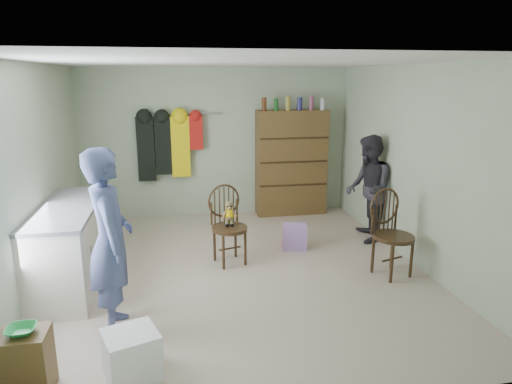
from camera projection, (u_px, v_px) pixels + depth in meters
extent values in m
plane|color=beige|center=(239.00, 271.00, 5.67)|extent=(5.00, 5.00, 0.00)
plane|color=#B1C1A2|center=(217.00, 143.00, 7.74)|extent=(4.50, 0.00, 4.50)
plane|color=#B1C1A2|center=(34.00, 180.00, 4.97)|extent=(0.00, 5.00, 5.00)
plane|color=#B1C1A2|center=(414.00, 166.00, 5.75)|extent=(0.00, 5.00, 5.00)
plane|color=white|center=(237.00, 62.00, 5.05)|extent=(5.00, 5.00, 0.00)
cube|color=silver|center=(70.00, 247.00, 5.22)|extent=(0.60, 1.80, 0.90)
cube|color=slate|center=(66.00, 208.00, 5.10)|extent=(0.64, 1.86, 0.04)
cylinder|color=#99999E|center=(91.00, 252.00, 4.82)|extent=(0.02, 0.02, 0.14)
cylinder|color=#99999E|center=(103.00, 226.00, 5.68)|extent=(0.02, 0.02, 0.14)
cube|color=brown|center=(26.00, 364.00, 3.41)|extent=(0.36, 0.31, 0.51)
imported|color=green|center=(21.00, 330.00, 3.35)|extent=(0.22, 0.22, 0.05)
cube|color=white|center=(132.00, 355.00, 3.63)|extent=(0.51, 0.50, 0.38)
cylinder|color=#3C2815|center=(230.00, 228.00, 5.79)|extent=(0.55, 0.55, 0.04)
cylinder|color=#3C2815|center=(224.00, 252.00, 5.66)|extent=(0.04, 0.04, 0.45)
cylinder|color=#3C2815|center=(245.00, 249.00, 5.79)|extent=(0.04, 0.04, 0.45)
cylinder|color=#3C2815|center=(215.00, 244.00, 5.93)|extent=(0.04, 0.04, 0.45)
cylinder|color=#3C2815|center=(236.00, 241.00, 6.06)|extent=(0.04, 0.04, 0.45)
torus|color=#3C2815|center=(224.00, 201.00, 5.87)|extent=(0.43, 0.15, 0.44)
cylinder|color=#3C2815|center=(211.00, 214.00, 5.82)|extent=(0.03, 0.03, 0.30)
cylinder|color=#3C2815|center=(237.00, 210.00, 5.97)|extent=(0.03, 0.03, 0.30)
cylinder|color=yellow|center=(229.00, 213.00, 5.76)|extent=(0.10, 0.10, 0.10)
cylinder|color=#475128|center=(229.00, 221.00, 5.79)|extent=(0.06, 0.06, 0.15)
sphere|color=#9E7042|center=(229.00, 206.00, 5.74)|extent=(0.09, 0.09, 0.09)
cylinder|color=#475128|center=(229.00, 203.00, 5.73)|extent=(0.08, 0.08, 0.03)
cube|color=black|center=(229.00, 207.00, 5.70)|extent=(0.07, 0.01, 0.02)
cylinder|color=#3C2815|center=(394.00, 237.00, 5.43)|extent=(0.58, 0.58, 0.05)
cylinder|color=#3C2815|center=(392.00, 264.00, 5.29)|extent=(0.04, 0.04, 0.47)
cylinder|color=#3C2815|center=(411.00, 259.00, 5.43)|extent=(0.04, 0.04, 0.47)
cylinder|color=#3C2815|center=(373.00, 255.00, 5.56)|extent=(0.04, 0.04, 0.47)
cylinder|color=#3C2815|center=(392.00, 250.00, 5.70)|extent=(0.04, 0.04, 0.47)
torus|color=#3C2815|center=(385.00, 206.00, 5.51)|extent=(0.44, 0.16, 0.45)
cylinder|color=#3C2815|center=(373.00, 221.00, 5.45)|extent=(0.03, 0.03, 0.31)
cylinder|color=#3C2815|center=(396.00, 217.00, 5.62)|extent=(0.03, 0.03, 0.31)
cube|color=pink|center=(294.00, 237.00, 6.36)|extent=(0.36, 0.30, 0.34)
imported|color=#465180|center=(110.00, 241.00, 4.18)|extent=(0.54, 0.71, 1.75)
imported|color=#2D2B33|center=(368.00, 189.00, 6.57)|extent=(0.75, 0.87, 1.55)
cube|color=brown|center=(291.00, 163.00, 7.86)|extent=(1.20, 0.38, 1.80)
cube|color=#3C2815|center=(294.00, 185.00, 7.76)|extent=(1.16, 0.02, 0.03)
cube|color=#3C2815|center=(294.00, 162.00, 7.66)|extent=(1.16, 0.02, 0.03)
cube|color=#3C2815|center=(295.00, 138.00, 7.57)|extent=(1.16, 0.02, 0.03)
cylinder|color=#592D14|center=(264.00, 104.00, 7.43)|extent=(0.08, 0.08, 0.22)
cylinder|color=#19591E|center=(276.00, 105.00, 7.46)|extent=(0.07, 0.07, 0.20)
cylinder|color=#A59933|center=(288.00, 104.00, 7.50)|extent=(0.08, 0.08, 0.22)
cylinder|color=navy|center=(300.00, 104.00, 7.53)|extent=(0.09, 0.09, 0.21)
cylinder|color=#8C3F59|center=(311.00, 103.00, 7.57)|extent=(0.08, 0.08, 0.23)
cylinder|color=#B2B2B7|center=(323.00, 104.00, 7.60)|extent=(0.09, 0.09, 0.19)
cylinder|color=#99999E|center=(193.00, 114.00, 7.49)|extent=(1.00, 0.02, 0.02)
cube|color=black|center=(146.00, 149.00, 7.44)|extent=(0.28, 0.10, 1.05)
cube|color=black|center=(163.00, 146.00, 7.47)|extent=(0.26, 0.10, 0.95)
cube|color=yellow|center=(181.00, 147.00, 7.53)|extent=(0.30, 0.10, 1.00)
cube|color=red|center=(196.00, 133.00, 7.52)|extent=(0.22, 0.10, 0.55)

